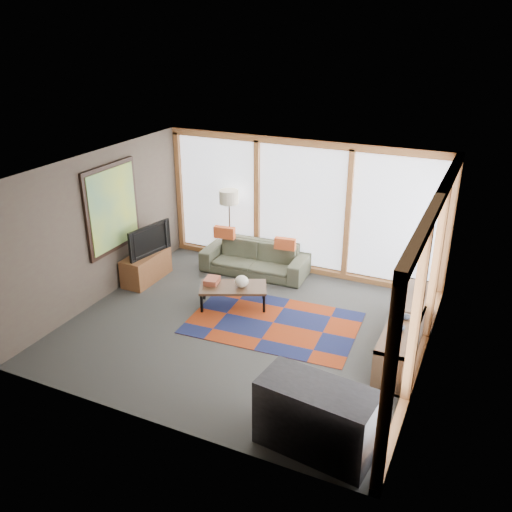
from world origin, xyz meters
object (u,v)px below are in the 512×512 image
at_px(bookshelf, 406,331).
at_px(tv_console, 146,267).
at_px(floor_lamp, 230,227).
at_px(sofa, 255,258).
at_px(coffee_table, 233,296).
at_px(television, 146,239).
at_px(bar_counter, 316,418).

height_order(bookshelf, tv_console, bookshelf).
xyz_separation_m(floor_lamp, tv_console, (-1.07, -1.39, -0.50)).
xyz_separation_m(sofa, bookshelf, (3.17, -1.49, 0.00)).
bearing_deg(bookshelf, tv_console, 176.14).
xyz_separation_m(coffee_table, bookshelf, (2.94, -0.10, 0.12)).
bearing_deg(bookshelf, floor_lamp, 155.83).
height_order(sofa, television, television).
xyz_separation_m(floor_lamp, bar_counter, (3.29, -4.25, -0.34)).
relative_size(bookshelf, bar_counter, 1.83).
distance_m(coffee_table, bookshelf, 2.94).
bearing_deg(television, sofa, -45.89).
height_order(television, bar_counter, television).
relative_size(tv_console, television, 1.06).
bearing_deg(coffee_table, bookshelf, -1.96).
xyz_separation_m(bookshelf, television, (-4.88, 0.37, 0.52)).
distance_m(floor_lamp, bar_counter, 5.38).
xyz_separation_m(coffee_table, tv_console, (-1.96, 0.23, 0.08)).
xyz_separation_m(sofa, coffee_table, (0.23, -1.39, -0.11)).
distance_m(bookshelf, tv_console, 4.91).
distance_m(sofa, television, 2.11).
bearing_deg(floor_lamp, bookshelf, -24.17).
bearing_deg(floor_lamp, tv_console, -127.51).
bearing_deg(television, floor_lamp, -26.80).
distance_m(floor_lamp, television, 1.71).
relative_size(sofa, bookshelf, 0.84).
height_order(floor_lamp, coffee_table, floor_lamp).
bearing_deg(sofa, bar_counter, -59.43).
distance_m(sofa, tv_console, 2.08).
distance_m(sofa, coffee_table, 1.41).
relative_size(bookshelf, television, 2.43).
xyz_separation_m(floor_lamp, coffee_table, (0.90, -1.62, -0.58)).
relative_size(floor_lamp, television, 1.52).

